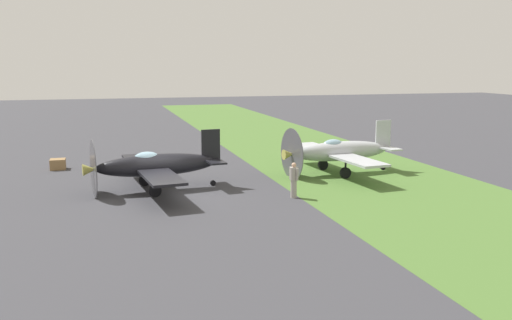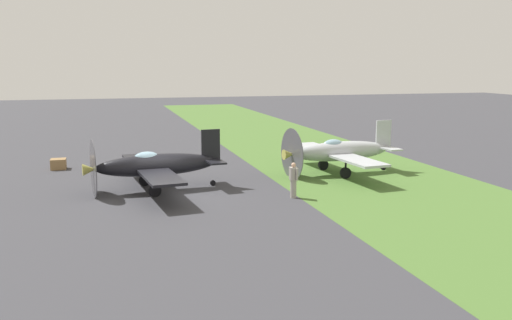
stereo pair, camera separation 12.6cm
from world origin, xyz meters
TOP-DOWN VIEW (x-y plane):
  - ground_plane at (0.00, 0.00)m, footprint 160.00×160.00m
  - grass_verge at (0.00, -11.59)m, footprint 120.00×11.00m
  - airplane_lead at (1.66, 0.49)m, footprint 8.92×7.07m
  - airplane_wingman at (3.20, -10.36)m, footprint 9.01×7.13m
  - ground_crew_chief at (-1.67, -5.81)m, footprint 0.60×0.38m
  - supply_crate at (9.12, 5.71)m, footprint 0.90×0.90m

SIDE VIEW (x-z plane):
  - ground_plane at x=0.00m, z-range 0.00..0.00m
  - grass_verge at x=0.00m, z-range 0.00..0.01m
  - supply_crate at x=9.12m, z-range 0.00..0.64m
  - ground_crew_chief at x=-1.67m, z-range 0.05..1.78m
  - airplane_lead at x=1.66m, z-range -0.26..2.90m
  - airplane_wingman at x=3.20m, z-range -0.26..2.94m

